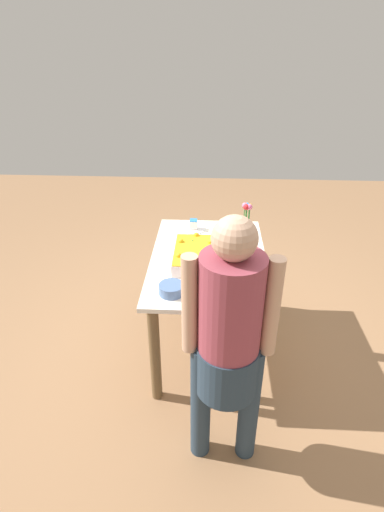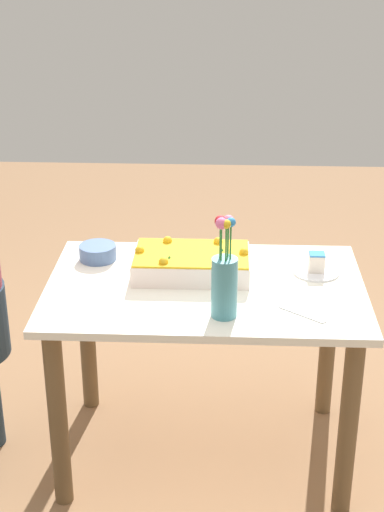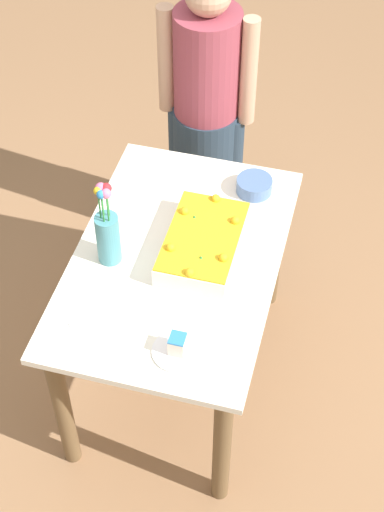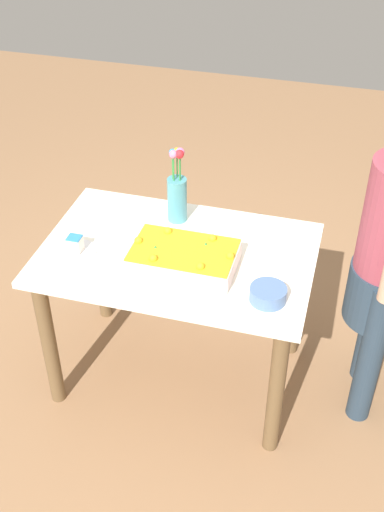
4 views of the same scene
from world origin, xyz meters
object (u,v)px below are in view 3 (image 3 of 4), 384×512
at_px(sheet_cake, 203,243).
at_px(fruit_bowl, 254,186).
at_px(flower_vase, 108,233).
at_px(serving_plate_with_slice, 178,348).
at_px(cake_knife, 91,313).
at_px(person_standing, 206,100).

distance_m(sheet_cake, fruit_bowl, 0.41).
bearing_deg(flower_vase, sheet_cake, 110.80).
xyz_separation_m(sheet_cake, fruit_bowl, (-0.39, 0.12, -0.02)).
relative_size(serving_plate_with_slice, flower_vase, 0.49).
bearing_deg(fruit_bowl, flower_vase, -41.69).
height_order(cake_knife, flower_vase, flower_vase).
bearing_deg(sheet_cake, serving_plate_with_slice, 3.93).
xyz_separation_m(serving_plate_with_slice, flower_vase, (-0.36, -0.37, 0.12)).
xyz_separation_m(serving_plate_with_slice, cake_knife, (-0.08, -0.35, -0.02)).
height_order(serving_plate_with_slice, fruit_bowl, serving_plate_with_slice).
height_order(cake_knife, person_standing, person_standing).
relative_size(flower_vase, fruit_bowl, 2.49).
relative_size(serving_plate_with_slice, cake_knife, 0.98).
xyz_separation_m(serving_plate_with_slice, fruit_bowl, (-0.87, 0.09, 0.01)).
distance_m(serving_plate_with_slice, cake_knife, 0.36).
relative_size(sheet_cake, cake_knife, 2.40).
bearing_deg(fruit_bowl, sheet_cake, -17.45).
distance_m(sheet_cake, serving_plate_with_slice, 0.49).
distance_m(sheet_cake, flower_vase, 0.37).
bearing_deg(person_standing, fruit_bowl, 35.02).
relative_size(sheet_cake, serving_plate_with_slice, 2.45).
height_order(sheet_cake, person_standing, person_standing).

